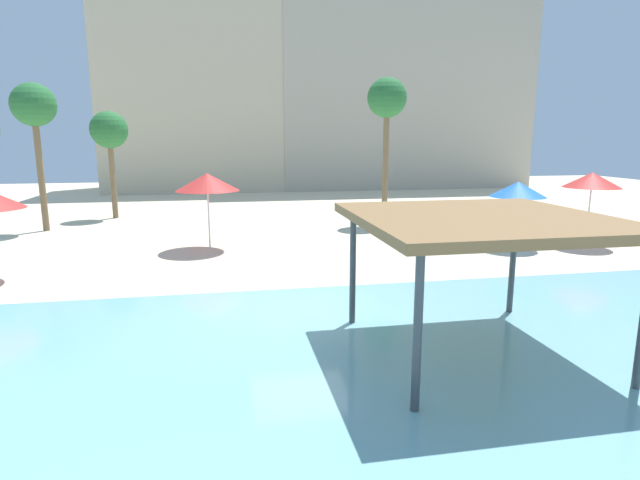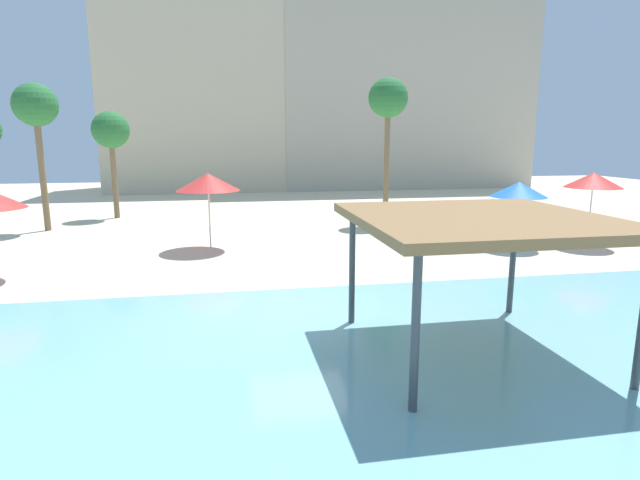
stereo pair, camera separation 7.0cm
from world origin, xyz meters
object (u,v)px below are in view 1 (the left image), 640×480
Objects in this scene: beach_umbrella_red_1 at (592,180)px; palm_tree_3 at (387,102)px; beach_umbrella_blue_3 at (518,189)px; palm_tree_2 at (34,109)px; beach_umbrella_red_2 at (207,182)px; palm_tree_1 at (109,132)px; shade_pavilion at (480,223)px.

palm_tree_3 is (-6.22, 6.69, 3.30)m from beach_umbrella_red_1.
beach_umbrella_blue_3 is at bearing 175.84° from beach_umbrella_red_1.
palm_tree_2 is 0.94× the size of palm_tree_3.
beach_umbrella_blue_3 is 0.39× the size of palm_tree_2.
beach_umbrella_red_2 is 0.52× the size of palm_tree_1.
palm_tree_1 reaches higher than beach_umbrella_red_2.
beach_umbrella_red_1 is at bearing 43.21° from shade_pavilion.
beach_umbrella_red_2 is 9.71m from palm_tree_2.
beach_umbrella_red_1 is 1.13× the size of beach_umbrella_blue_3.
palm_tree_1 is (-10.46, 19.72, 1.89)m from shade_pavilion.
beach_umbrella_blue_3 is at bearing -9.07° from beach_umbrella_red_2.
palm_tree_3 is (13.56, -4.28, 1.39)m from palm_tree_1.
beach_umbrella_red_2 is at bearing 116.29° from shade_pavilion.
palm_tree_1 is at bearing 150.98° from beach_umbrella_red_1.
palm_tree_3 reaches higher than shade_pavilion.
beach_umbrella_blue_3 is 20.75m from palm_tree_2.
palm_tree_2 reaches higher than shade_pavilion.
beach_umbrella_red_1 is at bearing -18.80° from palm_tree_2.
beach_umbrella_red_1 reaches higher than beach_umbrella_blue_3.
beach_umbrella_red_2 reaches higher than beach_umbrella_red_1.
palm_tree_1 is (-16.78, 10.75, 2.23)m from beach_umbrella_blue_3.
palm_tree_1 is at bearing 147.35° from beach_umbrella_blue_3.
palm_tree_1 is 14.28m from palm_tree_3.
shade_pavilion is at bearing -101.34° from palm_tree_3.
palm_tree_1 is 4.28m from palm_tree_2.
beach_umbrella_blue_3 is (11.66, -1.86, -0.31)m from beach_umbrella_red_2.
beach_umbrella_red_2 is at bearing -151.38° from palm_tree_3.
palm_tree_3 reaches higher than beach_umbrella_red_1.
palm_tree_2 reaches higher than beach_umbrella_red_1.
beach_umbrella_blue_3 is (6.31, 8.97, -0.34)m from shade_pavilion.
palm_tree_3 reaches higher than beach_umbrella_red_2.
beach_umbrella_red_1 is 23.57m from palm_tree_2.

